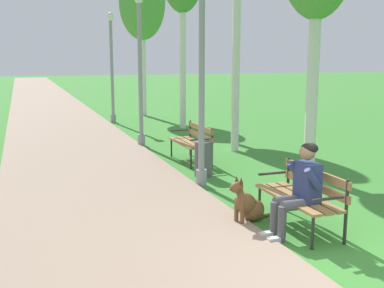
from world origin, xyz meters
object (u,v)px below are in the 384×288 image
(person_seated_on_near_bench, at_px, (300,186))
(birch_tree_fifth, at_px, (142,3))
(park_bench_near, at_px, (303,192))
(lamp_post_near, at_px, (202,67))
(dog_brown, at_px, (248,205))
(park_bench_mid, at_px, (193,140))
(lamp_post_far, at_px, (112,66))
(litter_bin, at_px, (204,159))
(lamp_post_mid, at_px, (140,68))

(person_seated_on_near_bench, height_order, birch_tree_fifth, birch_tree_fifth)
(park_bench_near, height_order, lamp_post_near, lamp_post_near)
(dog_brown, distance_m, birch_tree_fifth, 13.67)
(park_bench_mid, bearing_deg, person_seated_on_near_bench, -92.90)
(lamp_post_near, xyz_separation_m, lamp_post_far, (0.08, 9.13, -0.15))
(lamp_post_near, height_order, litter_bin, lamp_post_near)
(park_bench_near, relative_size, lamp_post_mid, 0.37)
(birch_tree_fifth, bearing_deg, lamp_post_mid, -104.81)
(park_bench_near, xyz_separation_m, birch_tree_fifth, (1.14, 13.37, 3.94))
(lamp_post_mid, distance_m, litter_bin, 4.06)
(lamp_post_near, distance_m, litter_bin, 1.96)
(park_bench_near, relative_size, park_bench_mid, 1.00)
(lamp_post_near, distance_m, birch_tree_fifth, 11.17)
(litter_bin, bearing_deg, dog_brown, -97.89)
(park_bench_mid, height_order, lamp_post_mid, lamp_post_mid)
(lamp_post_mid, relative_size, lamp_post_far, 1.03)
(park_bench_mid, bearing_deg, lamp_post_far, 93.77)
(park_bench_near, relative_size, dog_brown, 1.85)
(park_bench_mid, relative_size, lamp_post_mid, 0.37)
(park_bench_near, height_order, birch_tree_fifth, birch_tree_fifth)
(lamp_post_far, bearing_deg, person_seated_on_near_bench, -88.88)
(park_bench_near, height_order, park_bench_mid, same)
(lamp_post_far, distance_m, birch_tree_fifth, 3.35)
(park_bench_near, xyz_separation_m, lamp_post_near, (-0.52, 2.55, 1.66))
(park_bench_mid, distance_m, lamp_post_near, 2.62)
(park_bench_mid, bearing_deg, lamp_post_near, -105.73)
(dog_brown, xyz_separation_m, lamp_post_mid, (0.01, 6.40, 1.81))
(litter_bin, bearing_deg, person_seated_on_near_bench, -89.83)
(park_bench_near, relative_size, person_seated_on_near_bench, 1.20)
(person_seated_on_near_bench, distance_m, litter_bin, 3.46)
(park_bench_mid, xyz_separation_m, litter_bin, (-0.25, -1.29, -0.16))
(dog_brown, bearing_deg, litter_bin, 82.11)
(lamp_post_near, height_order, birch_tree_fifth, birch_tree_fifth)
(park_bench_near, distance_m, birch_tree_fifth, 13.98)
(lamp_post_near, bearing_deg, birch_tree_fifth, 81.31)
(person_seated_on_near_bench, distance_m, lamp_post_near, 3.18)
(dog_brown, relative_size, litter_bin, 1.16)
(litter_bin, bearing_deg, lamp_post_mid, 95.70)
(park_bench_mid, xyz_separation_m, dog_brown, (-0.63, -4.03, -0.25))
(park_bench_mid, distance_m, person_seated_on_near_bench, 4.75)
(park_bench_mid, xyz_separation_m, lamp_post_far, (-0.47, 7.18, 1.51))
(lamp_post_near, bearing_deg, person_seated_on_near_bench, -83.68)
(dog_brown, relative_size, lamp_post_far, 0.21)
(birch_tree_fifth, bearing_deg, person_seated_on_near_bench, -95.64)
(birch_tree_fifth, bearing_deg, lamp_post_far, -133.18)
(park_bench_near, height_order, dog_brown, park_bench_near)
(birch_tree_fifth, bearing_deg, lamp_post_near, -98.69)
(park_bench_near, bearing_deg, lamp_post_mid, 94.85)
(dog_brown, bearing_deg, lamp_post_far, 89.20)
(lamp_post_far, xyz_separation_m, litter_bin, (0.22, -8.48, -1.67))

